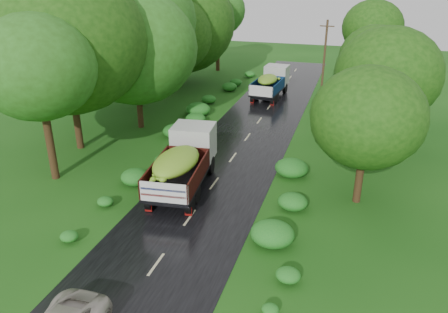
% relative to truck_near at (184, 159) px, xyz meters
% --- Properties ---
extents(ground, '(120.00, 120.00, 0.00)m').
position_rel_truck_near_xyz_m(ground, '(1.53, -7.25, -1.69)').
color(ground, '#13430E').
rests_on(ground, ground).
extents(road, '(6.50, 80.00, 0.02)m').
position_rel_truck_near_xyz_m(road, '(1.53, -2.25, -1.68)').
color(road, black).
rests_on(road, ground).
extents(road_lines, '(0.12, 69.60, 0.00)m').
position_rel_truck_near_xyz_m(road_lines, '(1.53, -1.25, -1.67)').
color(road_lines, '#BFB78C').
rests_on(road_lines, road).
extents(truck_near, '(3.26, 7.35, 2.99)m').
position_rel_truck_near_xyz_m(truck_near, '(0.00, 0.00, 0.00)').
color(truck_near, black).
rests_on(truck_near, ground).
extents(truck_far, '(2.75, 6.58, 2.70)m').
position_rel_truck_near_xyz_m(truck_far, '(0.97, 20.18, -0.16)').
color(truck_far, black).
rests_on(truck_far, ground).
extents(utility_pole, '(1.30, 0.21, 7.41)m').
position_rel_truck_near_xyz_m(utility_pole, '(5.78, 20.51, 2.12)').
color(utility_pole, '#382616').
rests_on(utility_pole, ground).
extents(trees_left, '(7.12, 34.80, 9.68)m').
position_rel_truck_near_xyz_m(trees_left, '(-8.81, 13.61, 5.01)').
color(trees_left, black).
rests_on(trees_left, ground).
extents(trees_right, '(4.59, 32.39, 7.40)m').
position_rel_truck_near_xyz_m(trees_right, '(10.07, 13.68, 3.67)').
color(trees_right, black).
rests_on(trees_right, ground).
extents(shrubs, '(11.90, 44.00, 0.70)m').
position_rel_truck_near_xyz_m(shrubs, '(1.53, 6.75, -1.34)').
color(shrubs, '#196C20').
rests_on(shrubs, ground).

